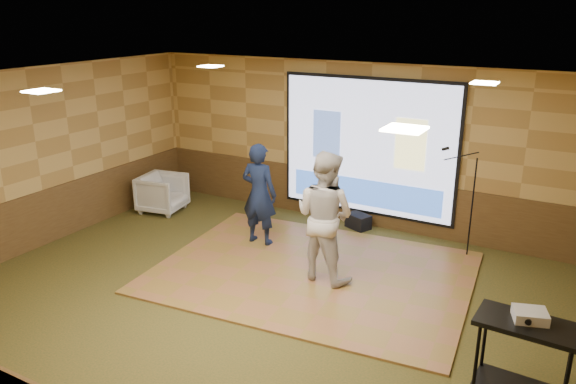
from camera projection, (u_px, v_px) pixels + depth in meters
The scene contains 17 objects.
ground at pixel (270, 305), 7.73m from camera, with size 9.00×9.00×0.00m, color #303719.
room_shell at pixel (269, 158), 7.08m from camera, with size 9.04×7.04×3.02m.
wainscot_back at pixel (366, 200), 10.47m from camera, with size 9.00×0.04×0.95m, color #482F18.
wainscot_left at pixel (47, 217), 9.66m from camera, with size 0.04×7.00×0.95m, color #482F18.
projector_screen at pixel (367, 149), 10.12m from camera, with size 3.32×0.06×2.52m.
downlight_nw at pixel (211, 66), 9.31m from camera, with size 0.32×0.32×0.02m, color #FEEEBE.
downlight_ne at pixel (485, 83), 7.27m from camera, with size 0.32×0.32×0.02m, color #FEEEBE.
downlight_sw at pixel (41, 91), 6.57m from camera, with size 0.32×0.32×0.02m, color #FEEEBE.
downlight_se at pixel (405, 129), 4.54m from camera, with size 0.32×0.32×0.02m, color #FEEEBE.
dance_floor at pixel (313, 272), 8.66m from camera, with size 4.67×3.56×0.03m, color #925D35.
player_left at pixel (259, 194), 9.45m from camera, with size 0.64×0.42×1.75m, color #131D3C.
player_right at pixel (325, 216), 8.17m from camera, with size 0.95×0.74×1.95m, color beige.
av_table at pixel (524, 349), 5.51m from camera, with size 0.96×0.51×1.01m.
projector at pixel (530, 315), 5.44m from camera, with size 0.31×0.26×0.10m, color silver.
mic_stand at pixel (466, 228), 9.12m from camera, with size 0.71×0.29×1.80m.
banquet_chair at pixel (163, 193), 11.18m from camera, with size 0.80×0.83×0.75m, color gray.
duffel_bag at pixel (358, 221), 10.38m from camera, with size 0.43×0.29×0.27m, color black.
Camera 1 is at (3.55, -5.86, 3.91)m, focal length 35.00 mm.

